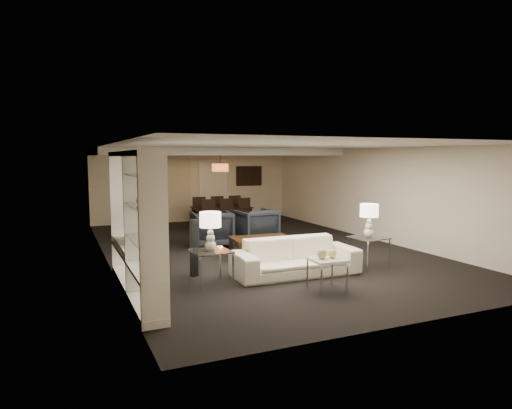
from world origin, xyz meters
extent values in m
plane|color=black|center=(0.00, 0.00, 0.00)|extent=(11.00, 11.00, 0.00)
cube|color=silver|center=(0.00, 0.00, 2.50)|extent=(7.00, 11.00, 0.02)
cube|color=beige|center=(0.00, 5.50, 1.25)|extent=(7.00, 0.02, 2.50)
cube|color=beige|center=(0.00, -5.50, 1.25)|extent=(7.00, 0.02, 2.50)
cube|color=beige|center=(-3.50, 0.00, 1.25)|extent=(0.02, 11.00, 2.50)
cube|color=beige|center=(3.50, 0.00, 1.25)|extent=(0.02, 11.00, 2.50)
cube|color=silver|center=(0.00, 3.50, 2.40)|extent=(7.00, 4.00, 0.20)
cube|color=beige|center=(-0.90, 5.42, 1.20)|extent=(1.50, 0.12, 2.40)
cube|color=silver|center=(0.70, 5.47, 1.05)|extent=(0.90, 0.05, 2.10)
cube|color=#142D38|center=(2.10, 5.46, 1.55)|extent=(0.95, 0.04, 0.65)
cylinder|color=#D8591E|center=(0.30, 3.50, 1.92)|extent=(0.52, 0.52, 0.24)
imported|color=beige|center=(-0.30, -2.59, 0.35)|extent=(2.44, 1.02, 0.70)
imported|color=black|center=(-0.90, 0.71, 0.45)|extent=(1.06, 1.08, 0.90)
imported|color=black|center=(0.30, 0.71, 0.45)|extent=(1.04, 1.06, 0.90)
sphere|color=tan|center=(-0.40, -3.69, 0.64)|extent=(0.18, 0.18, 0.18)
sphere|color=#E1D077|center=(-0.20, -3.69, 0.63)|extent=(0.15, 0.15, 0.15)
imported|color=black|center=(-3.28, -1.80, 1.07)|extent=(1.10, 0.14, 0.64)
imported|color=#292DB5|center=(-3.31, -3.68, 1.14)|extent=(0.16, 0.16, 0.17)
imported|color=#AA8F38|center=(-3.31, -3.38, 1.64)|extent=(0.16, 0.16, 0.17)
cube|color=black|center=(-2.11, -1.89, 0.54)|extent=(0.14, 0.14, 1.09)
imported|color=black|center=(0.39, 3.61, 0.33)|extent=(1.90, 1.11, 0.65)
camera|label=1|loc=(-4.43, -10.13, 2.26)|focal=32.00mm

